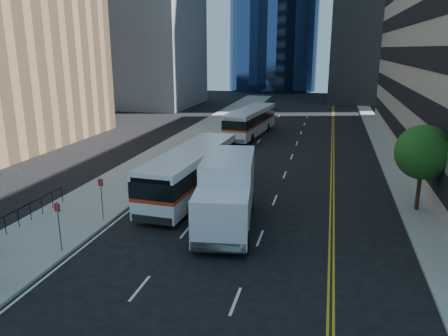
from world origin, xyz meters
name	(u,v)px	position (x,y,z in m)	size (l,w,h in m)	color
ground	(243,254)	(0.00, 0.00, 0.00)	(160.00, 160.00, 0.00)	black
sidewalk_west	(192,139)	(-10.50, 25.00, 0.07)	(5.00, 90.00, 0.15)	gray
sidewalk_east	(385,149)	(9.00, 25.00, 0.07)	(2.00, 90.00, 0.15)	gray
street_tree	(423,152)	(9.00, 8.00, 3.64)	(3.20, 3.20, 5.10)	#332114
bus_front	(192,171)	(-5.00, 7.69, 1.69)	(3.32, 12.17, 3.10)	white
bus_rear	(251,121)	(-4.89, 28.79, 1.65)	(3.86, 11.96, 3.03)	silver
box_truck	(227,192)	(-1.54, 3.12, 1.97)	(3.71, 8.10, 3.74)	white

